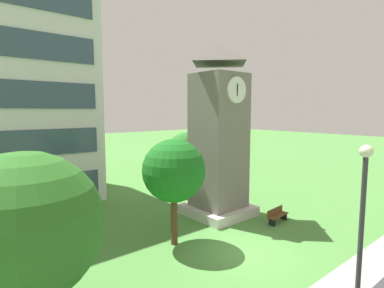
{
  "coord_description": "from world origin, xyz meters",
  "views": [
    {
      "loc": [
        -11.04,
        -9.35,
        6.93
      ],
      "look_at": [
        1.44,
        5.82,
        4.78
      ],
      "focal_mm": 28.31,
      "sensor_mm": 36.0,
      "label": 1
    }
  ],
  "objects": [
    {
      "name": "ground_plane",
      "position": [
        0.0,
        0.0,
        0.0
      ],
      "size": [
        160.0,
        160.0,
        0.0
      ],
      "primitive_type": "plane",
      "color": "#4C893D"
    },
    {
      "name": "clock_tower",
      "position": [
        2.89,
        4.81,
        4.99
      ],
      "size": [
        3.94,
        3.94,
        11.12
      ],
      "color": "slate",
      "rests_on": "ground"
    },
    {
      "name": "park_bench",
      "position": [
        4.69,
        1.39,
        0.46
      ],
      "size": [
        1.84,
        0.66,
        0.88
      ],
      "color": "brown",
      "rests_on": "ground"
    },
    {
      "name": "street_lamp",
      "position": [
        -2.05,
        -6.02,
        3.71
      ],
      "size": [
        0.36,
        0.36,
        6.01
      ],
      "color": "#333338",
      "rests_on": "ground"
    },
    {
      "name": "tree_streetside",
      "position": [
        -2.1,
        2.97,
        3.88
      ],
      "size": [
        3.25,
        3.25,
        5.53
      ],
      "color": "#513823",
      "rests_on": "ground"
    },
    {
      "name": "tree_by_building",
      "position": [
        -9.38,
        0.33,
        3.56
      ],
      "size": [
        4.47,
        4.47,
        5.8
      ],
      "color": "#513823",
      "rests_on": "ground"
    },
    {
      "name": "tree_near_tower",
      "position": [
        4.49,
        10.12,
        3.42
      ],
      "size": [
        3.56,
        3.56,
        5.21
      ],
      "color": "#513823",
      "rests_on": "ground"
    }
  ]
}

